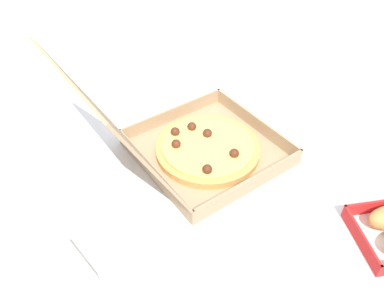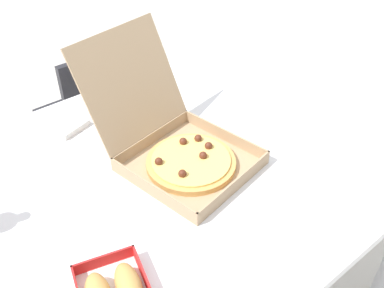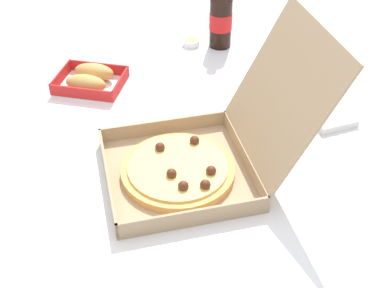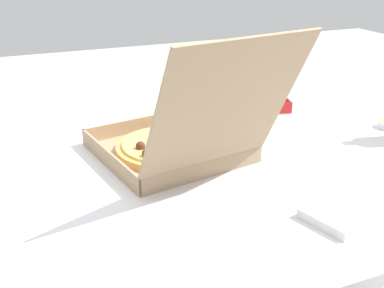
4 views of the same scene
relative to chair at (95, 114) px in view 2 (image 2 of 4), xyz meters
The scene contains 4 objects.
dining_table 0.82m from the chair, 98.07° to the right, with size 1.43×1.09×0.76m.
chair is the anchor object (origin of this frame).
pizza_box_open 0.84m from the chair, 97.51° to the right, with size 0.41×0.53×0.34m.
napkin_pile 0.57m from the chair, 126.02° to the right, with size 0.11×0.11×0.02m, color white.
Camera 2 is at (-0.61, -0.80, 1.62)m, focal length 41.02 mm.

